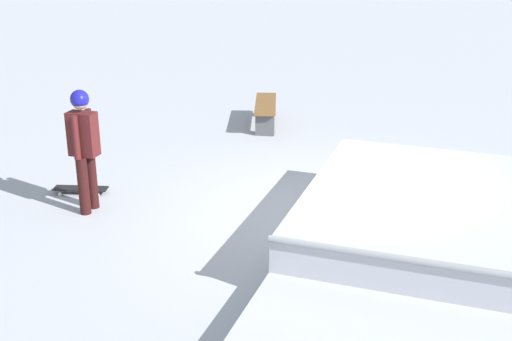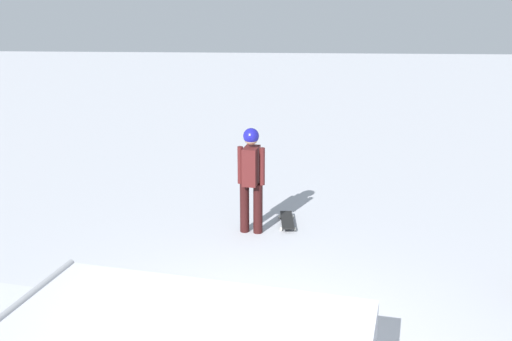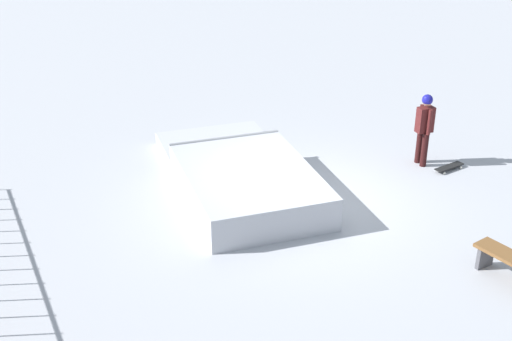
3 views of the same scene
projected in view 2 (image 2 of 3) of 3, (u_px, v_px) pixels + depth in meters
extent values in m
cylinder|color=gray|center=(2.00, 317.00, 6.18)|extent=(0.60, 2.56, 0.08)
cylinder|color=black|center=(258.00, 209.00, 9.96)|extent=(0.15, 0.15, 0.82)
cylinder|color=black|center=(245.00, 208.00, 10.01)|extent=(0.15, 0.15, 0.82)
cube|color=#4C1919|center=(251.00, 166.00, 9.78)|extent=(0.28, 0.41, 0.60)
cylinder|color=#4C1919|center=(262.00, 166.00, 9.74)|extent=(0.09, 0.09, 0.60)
cylinder|color=#4C1919|center=(240.00, 165.00, 9.82)|extent=(0.09, 0.09, 0.60)
sphere|color=tan|center=(251.00, 138.00, 9.65)|extent=(0.22, 0.22, 0.22)
sphere|color=navy|center=(251.00, 136.00, 9.64)|extent=(0.25, 0.25, 0.25)
cube|color=black|center=(287.00, 220.00, 10.39)|extent=(0.25, 0.81, 0.02)
cylinder|color=silver|center=(295.00, 229.00, 10.14)|extent=(0.03, 0.06, 0.06)
cylinder|color=silver|center=(281.00, 229.00, 10.14)|extent=(0.03, 0.06, 0.06)
cylinder|color=silver|center=(293.00, 217.00, 10.68)|extent=(0.03, 0.06, 0.06)
cylinder|color=silver|center=(279.00, 217.00, 10.67)|extent=(0.03, 0.06, 0.06)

